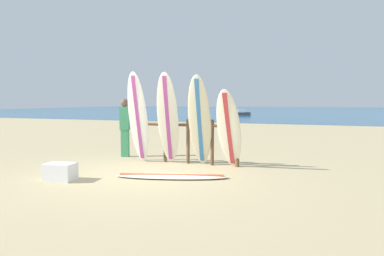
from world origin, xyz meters
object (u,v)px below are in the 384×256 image
surfboard_lying_on_sand (171,176)px  beachgoer_standing (125,125)px  surfboard_rack (188,137)px  cooler_box (60,172)px  surfboard_leaning_center_left (200,121)px  small_boat_offshore (241,113)px  surfboard_leaning_far_left (138,118)px  surfboard_leaning_center (229,129)px  surfboard_leaning_left (168,119)px

surfboard_lying_on_sand → beachgoer_standing: beachgoer_standing is taller
surfboard_rack → cooler_box: 3.27m
surfboard_rack → surfboard_lying_on_sand: bearing=-81.3°
surfboard_rack → surfboard_leaning_center_left: 0.68m
beachgoer_standing → cooler_box: 3.16m
surfboard_rack → small_boat_offshore: bearing=99.3°
small_boat_offshore → surfboard_leaning_far_left: bearing=-83.1°
surfboard_rack → cooler_box: (-1.80, -2.68, -0.52)m
surfboard_leaning_center → beachgoer_standing: size_ratio=1.13×
beachgoer_standing → cooler_box: size_ratio=2.84×
surfboard_leaning_center_left → surfboard_lying_on_sand: size_ratio=0.91×
surfboard_leaning_center → surfboard_lying_on_sand: bearing=-125.1°
surfboard_leaning_center_left → cooler_box: surfboard_leaning_center_left is taller
small_boat_offshore → surfboard_lying_on_sand: bearing=-80.8°
surfboard_leaning_far_left → surfboard_leaning_center_left: (1.66, 0.13, -0.06)m
surfboard_leaning_center → surfboard_leaning_far_left: bearing=-177.9°
surfboard_leaning_left → small_boat_offshore: bearing=98.4°
surfboard_rack → surfboard_leaning_center: size_ratio=1.43×
surfboard_leaning_center → surfboard_rack: bearing=164.0°
surfboard_rack → cooler_box: bearing=-123.8°
surfboard_leaning_far_left → surfboard_lying_on_sand: surfboard_leaning_far_left is taller
surfboard_rack → surfboard_leaning_left: 0.72m
surfboard_leaning_left → surfboard_leaning_center: surfboard_leaning_left is taller
surfboard_leaning_far_left → surfboard_leaning_left: 0.80m
surfboard_leaning_far_left → small_boat_offshore: 31.66m
surfboard_leaning_center → beachgoer_standing: (-3.31, 0.70, -0.02)m
surfboard_leaning_center_left → cooler_box: size_ratio=3.79×
surfboard_leaning_far_left → surfboard_leaning_left: bearing=9.1°
surfboard_rack → surfboard_lying_on_sand: surfboard_rack is taller
surfboard_leaning_center_left → cooler_box: 3.39m
surfboard_leaning_far_left → cooler_box: size_ratio=3.98×
surfboard_leaning_center_left → beachgoer_standing: (-2.55, 0.66, -0.20)m
surfboard_leaning_center_left → surfboard_lying_on_sand: (-0.17, -1.36, -1.10)m
surfboard_leaning_left → surfboard_lying_on_sand: bearing=-62.8°
cooler_box → surfboard_leaning_far_left: bearing=67.3°
surfboard_leaning_left → cooler_box: 2.92m
beachgoer_standing → small_boat_offshore: beachgoer_standing is taller
surfboard_leaning_far_left → surfboard_rack: bearing=19.1°
beachgoer_standing → cooler_box: bearing=-83.8°
surfboard_leaning_center_left → surfboard_leaning_center: 0.78m
surfboard_rack → surfboard_leaning_far_left: (-1.23, -0.43, 0.49)m
surfboard_rack → beachgoer_standing: (-2.13, 0.36, 0.24)m
surfboard_rack → surfboard_leaning_center_left: (0.42, -0.30, 0.44)m
cooler_box → surfboard_lying_on_sand: bearing=17.9°
surfboard_leaning_left → surfboard_leaning_center_left: (0.86, 0.00, -0.05)m
surfboard_rack → surfboard_leaning_left: size_ratio=1.16×
surfboard_leaning_far_left → cooler_box: (-0.56, -2.26, -1.01)m
surfboard_leaning_center → surfboard_lying_on_sand: (-0.93, -1.32, -0.93)m
surfboard_leaning_far_left → surfboard_leaning_center_left: 1.66m
surfboard_leaning_center → beachgoer_standing: bearing=168.1°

